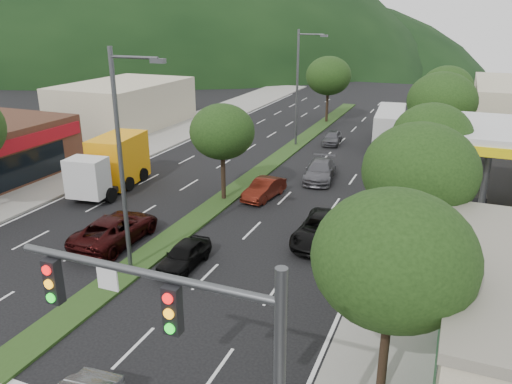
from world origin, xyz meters
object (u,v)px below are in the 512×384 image
at_px(tree_r_c, 432,137).
at_px(car_queue_e, 332,138).
at_px(streetlight_near, 124,154).
at_px(streetlight_mid, 300,83).
at_px(tree_r_a, 394,259).
at_px(car_queue_d, 322,230).
at_px(car_queue_c, 264,189).
at_px(motorhome, 390,127).
at_px(car_queue_a, 184,255).
at_px(tree_r_d, 442,101).
at_px(tree_r_b, 420,171).
at_px(suv_maroon, 116,229).
at_px(traffic_signal, 205,359).
at_px(car_queue_b, 320,171).
at_px(tree_med_near, 222,132).
at_px(car_queue_f, 405,127).
at_px(tree_r_e, 447,88).
at_px(box_truck, 113,165).

height_order(tree_r_c, car_queue_e, tree_r_c).
relative_size(streetlight_near, streetlight_mid, 1.00).
relative_size(tree_r_a, streetlight_near, 0.66).
relative_size(car_queue_d, car_queue_e, 1.42).
height_order(streetlight_mid, car_queue_c, streetlight_mid).
relative_size(tree_r_a, motorhome, 0.78).
bearing_deg(streetlight_near, car_queue_a, 32.71).
height_order(tree_r_d, streetlight_near, streetlight_near).
xyz_separation_m(tree_r_b, suv_maroon, (-14.46, -1.76, -4.30)).
distance_m(tree_r_b, car_queue_e, 24.95).
bearing_deg(car_queue_d, car_queue_c, 136.02).
distance_m(traffic_signal, tree_r_a, 6.29).
height_order(traffic_signal, motorhome, traffic_signal).
xyz_separation_m(tree_r_a, car_queue_a, (-9.85, 5.25, -4.22)).
xyz_separation_m(tree_r_c, car_queue_e, (-9.09, 14.80, -4.14)).
height_order(tree_r_c, car_queue_d, tree_r_c).
xyz_separation_m(traffic_signal, tree_r_b, (2.97, 13.54, 0.39)).
bearing_deg(car_queue_d, tree_r_a, -65.62).
height_order(tree_r_a, suv_maroon, tree_r_a).
bearing_deg(car_queue_b, traffic_signal, -87.70).
height_order(tree_med_near, car_queue_f, tree_med_near).
distance_m(traffic_signal, car_queue_a, 13.42).
height_order(traffic_signal, car_queue_e, traffic_signal).
height_order(tree_r_a, tree_r_e, tree_r_e).
bearing_deg(car_queue_e, tree_r_c, -63.08).
height_order(tree_r_a, motorhome, tree_r_a).
distance_m(tree_r_b, streetlight_near, 12.47).
bearing_deg(car_queue_e, car_queue_a, -96.34).
distance_m(tree_r_a, box_truck, 24.20).
relative_size(traffic_signal, car_queue_d, 1.39).
xyz_separation_m(tree_r_e, streetlight_near, (-11.79, -32.00, 0.69)).
bearing_deg(motorhome, tree_med_near, -117.51).
distance_m(streetlight_mid, car_queue_c, 14.76).
bearing_deg(tree_r_d, tree_r_e, 90.00).
height_order(tree_r_a, car_queue_f, tree_r_a).
distance_m(tree_r_a, tree_r_b, 8.00).
distance_m(car_queue_d, box_truck, 15.68).
bearing_deg(tree_med_near, streetlight_near, -88.82).
relative_size(tree_r_d, car_queue_e, 2.02).
relative_size(traffic_signal, tree_r_a, 1.06).
bearing_deg(tree_r_b, car_queue_f, 96.62).
height_order(tree_r_b, car_queue_c, tree_r_b).
height_order(tree_r_e, car_queue_f, tree_r_e).
height_order(traffic_signal, tree_r_a, traffic_signal).
relative_size(tree_r_e, car_queue_d, 1.33).
height_order(tree_r_c, box_truck, tree_r_c).
bearing_deg(tree_r_e, car_queue_e, -150.26).
xyz_separation_m(tree_r_e, box_truck, (-19.93, -22.64, -3.27)).
distance_m(tree_r_b, suv_maroon, 15.18).
height_order(traffic_signal, car_queue_a, traffic_signal).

